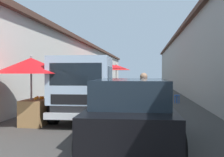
{
  "coord_description": "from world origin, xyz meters",
  "views": [
    {
      "loc": [
        -1.09,
        -1.03,
        1.6
      ],
      "look_at": [
        11.79,
        0.76,
        1.29
      ],
      "focal_mm": 39.45,
      "sensor_mm": 36.0,
      "label": 1
    }
  ],
  "objects_px": {
    "delivery_truck": "(86,89)",
    "vendor_by_crates": "(144,96)",
    "parked_scooter": "(89,92)",
    "fruit_stall_near_left": "(116,71)",
    "plastic_stool": "(177,97)",
    "fruit_stall_near_right": "(32,74)",
    "hatchback_car": "(131,110)",
    "fruit_stall_far_left": "(109,70)"
  },
  "relations": [
    {
      "from": "fruit_stall_near_right",
      "to": "vendor_by_crates",
      "type": "bearing_deg",
      "value": -88.53
    },
    {
      "from": "fruit_stall_near_left",
      "to": "fruit_stall_far_left",
      "type": "relative_size",
      "value": 0.93
    },
    {
      "from": "fruit_stall_far_left",
      "to": "vendor_by_crates",
      "type": "distance_m",
      "value": 10.2
    },
    {
      "from": "fruit_stall_near_left",
      "to": "parked_scooter",
      "type": "relative_size",
      "value": 1.38
    },
    {
      "from": "delivery_truck",
      "to": "parked_scooter",
      "type": "distance_m",
      "value": 6.62
    },
    {
      "from": "delivery_truck",
      "to": "parked_scooter",
      "type": "xyz_separation_m",
      "value": [
        6.43,
        1.44,
        -0.59
      ]
    },
    {
      "from": "parked_scooter",
      "to": "fruit_stall_near_right",
      "type": "bearing_deg",
      "value": 179.89
    },
    {
      "from": "hatchback_car",
      "to": "fruit_stall_far_left",
      "type": "bearing_deg",
      "value": 11.07
    },
    {
      "from": "fruit_stall_far_left",
      "to": "vendor_by_crates",
      "type": "xyz_separation_m",
      "value": [
        -9.85,
        -2.49,
        -0.86
      ]
    },
    {
      "from": "fruit_stall_far_left",
      "to": "fruit_stall_near_left",
      "type": "bearing_deg",
      "value": -3.4
    },
    {
      "from": "fruit_stall_near_left",
      "to": "delivery_truck",
      "type": "bearing_deg",
      "value": -178.0
    },
    {
      "from": "parked_scooter",
      "to": "hatchback_car",
      "type": "bearing_deg",
      "value": -160.71
    },
    {
      "from": "parked_scooter",
      "to": "fruit_stall_far_left",
      "type": "bearing_deg",
      "value": -18.56
    },
    {
      "from": "delivery_truck",
      "to": "plastic_stool",
      "type": "xyz_separation_m",
      "value": [
        5.19,
        -3.59,
        -0.71
      ]
    },
    {
      "from": "vendor_by_crates",
      "to": "parked_scooter",
      "type": "height_order",
      "value": "vendor_by_crates"
    },
    {
      "from": "delivery_truck",
      "to": "plastic_stool",
      "type": "bearing_deg",
      "value": -34.64
    },
    {
      "from": "fruit_stall_near_right",
      "to": "parked_scooter",
      "type": "xyz_separation_m",
      "value": [
        7.38,
        -0.01,
        -1.11
      ]
    },
    {
      "from": "vendor_by_crates",
      "to": "plastic_stool",
      "type": "relative_size",
      "value": 3.67
    },
    {
      "from": "fruit_stall_near_left",
      "to": "fruit_stall_far_left",
      "type": "bearing_deg",
      "value": 176.6
    },
    {
      "from": "fruit_stall_near_left",
      "to": "vendor_by_crates",
      "type": "height_order",
      "value": "fruit_stall_near_left"
    },
    {
      "from": "fruit_stall_far_left",
      "to": "parked_scooter",
      "type": "bearing_deg",
      "value": 161.44
    },
    {
      "from": "fruit_stall_near_left",
      "to": "fruit_stall_near_right",
      "type": "bearing_deg",
      "value": 175.33
    },
    {
      "from": "fruit_stall_near_right",
      "to": "parked_scooter",
      "type": "height_order",
      "value": "fruit_stall_near_right"
    },
    {
      "from": "fruit_stall_near_left",
      "to": "plastic_stool",
      "type": "xyz_separation_m",
      "value": [
        -6.59,
        -4.0,
        -1.42
      ]
    },
    {
      "from": "fruit_stall_far_left",
      "to": "parked_scooter",
      "type": "distance_m",
      "value": 3.01
    },
    {
      "from": "fruit_stall_near_right",
      "to": "vendor_by_crates",
      "type": "xyz_separation_m",
      "value": [
        0.09,
        -3.36,
        -0.64
      ]
    },
    {
      "from": "fruit_stall_near_right",
      "to": "delivery_truck",
      "type": "distance_m",
      "value": 1.81
    },
    {
      "from": "delivery_truck",
      "to": "parked_scooter",
      "type": "bearing_deg",
      "value": 12.58
    },
    {
      "from": "fruit_stall_near_left",
      "to": "parked_scooter",
      "type": "height_order",
      "value": "fruit_stall_near_left"
    },
    {
      "from": "fruit_stall_far_left",
      "to": "parked_scooter",
      "type": "relative_size",
      "value": 1.48
    },
    {
      "from": "parked_scooter",
      "to": "plastic_stool",
      "type": "xyz_separation_m",
      "value": [
        -1.24,
        -5.02,
        -0.12
      ]
    },
    {
      "from": "fruit_stall_near_right",
      "to": "fruit_stall_near_left",
      "type": "bearing_deg",
      "value": -4.67
    },
    {
      "from": "hatchback_car",
      "to": "delivery_truck",
      "type": "relative_size",
      "value": 0.8
    },
    {
      "from": "delivery_truck",
      "to": "vendor_by_crates",
      "type": "height_order",
      "value": "delivery_truck"
    },
    {
      "from": "fruit_stall_far_left",
      "to": "delivery_truck",
      "type": "xyz_separation_m",
      "value": [
        -8.99,
        -0.58,
        -0.74
      ]
    },
    {
      "from": "fruit_stall_near_left",
      "to": "vendor_by_crates",
      "type": "distance_m",
      "value": 12.88
    },
    {
      "from": "fruit_stall_far_left",
      "to": "parked_scooter",
      "type": "xyz_separation_m",
      "value": [
        -2.56,
        0.86,
        -1.33
      ]
    },
    {
      "from": "hatchback_car",
      "to": "vendor_by_crates",
      "type": "bearing_deg",
      "value": -10.06
    },
    {
      "from": "delivery_truck",
      "to": "parked_scooter",
      "type": "height_order",
      "value": "delivery_truck"
    },
    {
      "from": "delivery_truck",
      "to": "vendor_by_crates",
      "type": "xyz_separation_m",
      "value": [
        -0.86,
        -1.91,
        -0.12
      ]
    },
    {
      "from": "vendor_by_crates",
      "to": "parked_scooter",
      "type": "xyz_separation_m",
      "value": [
        7.29,
        3.35,
        -0.47
      ]
    },
    {
      "from": "fruit_stall_near_left",
      "to": "fruit_stall_near_right",
      "type": "distance_m",
      "value": 12.77
    }
  ]
}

